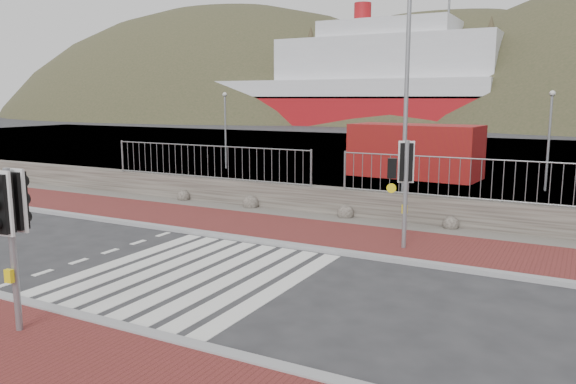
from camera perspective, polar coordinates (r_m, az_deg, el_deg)
The scene contains 16 objects.
ground at distance 12.61m, azimuth -9.57°, elevation -8.24°, with size 220.00×220.00×0.00m, color #28282B.
sidewalk_far at distance 16.25m, azimuth 0.16°, elevation -3.91°, with size 40.00×3.00×0.08m, color maroon.
kerb_near at distance 10.53m, azimuth -19.81°, elevation -12.04°, with size 40.00×0.25×0.12m, color gray.
kerb_far at distance 14.98m, azimuth -2.54°, elevation -5.05°, with size 40.00×0.25×0.12m, color gray.
zebra_crossing at distance 12.61m, azimuth -9.57°, elevation -8.21°, with size 4.62×5.60×0.01m.
gravel_strip at distance 18.00m, azimuth 3.15°, elevation -2.63°, with size 40.00×1.50×0.06m, color #59544C.
stone_wall at distance 18.63m, azimuth 4.20°, elevation -0.91°, with size 40.00×0.60×0.90m, color #433D37.
railing at distance 18.30m, azimuth 4.06°, elevation 3.24°, with size 18.07×0.07×1.22m.
quay at distance 38.28m, azimuth 16.85°, elevation 3.40°, with size 120.00×40.00×0.50m, color #4C4C4F.
water at distance 72.84m, azimuth 22.37°, elevation 5.82°, with size 220.00×50.00×0.05m, color #3F4C54.
ferry at distance 83.76m, azimuth 5.71°, elevation 10.55°, with size 50.00×16.00×20.00m.
hills_backdrop at distance 101.01m, azimuth 26.86°, elevation -6.95°, with size 254.00×90.00×100.00m.
traffic_signal_near at distance 9.89m, azimuth -26.38°, elevation -2.22°, with size 0.42×0.28×2.75m.
traffic_signal_far at distance 14.19m, azimuth 11.76°, elevation 2.05°, with size 0.69×0.42×2.80m.
streetlight at distance 18.30m, azimuth 12.41°, elevation 11.16°, with size 1.65×0.51×7.83m.
shipping_container at distance 27.99m, azimuth 12.75°, elevation 4.09°, with size 6.13×2.55×2.55m, color maroon.
Camera 1 is at (7.41, -9.46, 3.82)m, focal length 35.00 mm.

